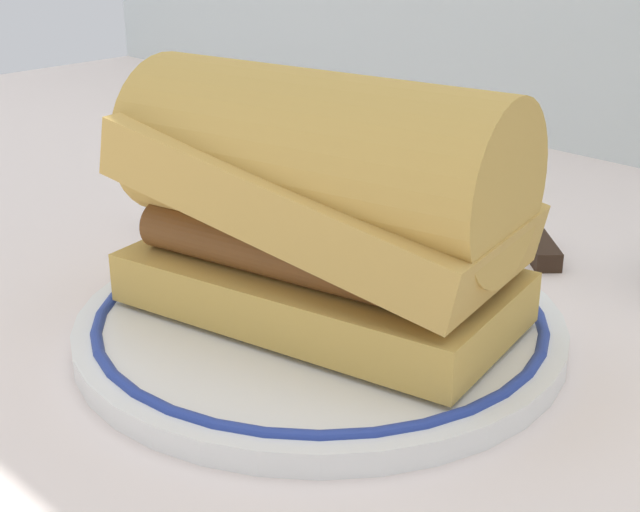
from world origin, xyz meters
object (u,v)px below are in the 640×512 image
object	(u,v)px
sausage_sandwich	(320,199)
butter_knife	(526,233)
plate	(320,322)
salt_shaker	(174,178)

from	to	relation	value
sausage_sandwich	butter_knife	distance (m)	0.21
plate	salt_shaker	xyz separation A→B (m)	(-0.18, 0.05, 0.03)
sausage_sandwich	butter_knife	bearing A→B (deg)	78.93
sausage_sandwich	butter_knife	world-z (taller)	sausage_sandwich
sausage_sandwich	butter_knife	xyz separation A→B (m)	(-0.00, 0.20, -0.07)
butter_knife	sausage_sandwich	bearing A→B (deg)	-89.15
sausage_sandwich	salt_shaker	distance (m)	0.19
plate	salt_shaker	size ratio (longest dim) A/B	3.49
plate	sausage_sandwich	xyz separation A→B (m)	(0.00, -0.00, 0.07)
sausage_sandwich	salt_shaker	size ratio (longest dim) A/B	2.98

